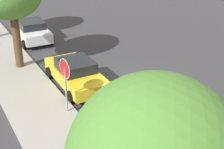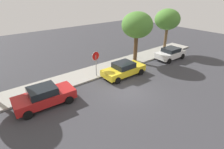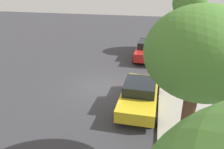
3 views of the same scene
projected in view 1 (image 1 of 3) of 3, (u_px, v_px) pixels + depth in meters
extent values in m
plane|color=#38383D|center=(135.00, 88.00, 17.72)|extent=(60.00, 60.00, 0.00)
cube|color=#9E9B93|center=(41.00, 112.00, 15.50)|extent=(32.00, 2.87, 0.14)
cylinder|color=gray|center=(66.00, 91.00, 14.98)|extent=(0.08, 0.08, 2.32)
cylinder|color=white|center=(65.00, 69.00, 14.52)|extent=(0.89, 0.11, 0.89)
cylinder|color=red|center=(65.00, 69.00, 14.52)|extent=(0.83, 0.12, 0.83)
cube|color=yellow|center=(76.00, 75.00, 17.70)|extent=(4.55, 1.92, 0.61)
cube|color=black|center=(76.00, 65.00, 17.43)|extent=(1.94, 1.67, 0.53)
cylinder|color=black|center=(49.00, 73.00, 18.66)|extent=(0.64, 0.23, 0.64)
cylinder|color=black|center=(81.00, 66.00, 19.45)|extent=(0.64, 0.23, 0.64)
cylinder|color=black|center=(70.00, 97.00, 16.21)|extent=(0.64, 0.23, 0.64)
cylinder|color=black|center=(105.00, 88.00, 17.00)|extent=(0.64, 0.23, 0.64)
cylinder|color=black|center=(169.00, 141.00, 13.11)|extent=(0.65, 0.24, 0.64)
cube|color=white|center=(32.00, 32.00, 23.90)|extent=(4.05, 1.94, 0.67)
cube|color=black|center=(31.00, 24.00, 23.69)|extent=(2.06, 1.66, 0.47)
cylinder|color=black|center=(15.00, 33.00, 24.76)|extent=(0.65, 0.24, 0.64)
cylinder|color=black|center=(40.00, 29.00, 25.50)|extent=(0.65, 0.24, 0.64)
cylinder|color=black|center=(25.00, 45.00, 22.58)|extent=(0.65, 0.24, 0.64)
cylinder|color=black|center=(51.00, 40.00, 23.31)|extent=(0.65, 0.24, 0.64)
cylinder|color=#513823|center=(17.00, 43.00, 19.30)|extent=(0.45, 0.45, 3.12)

